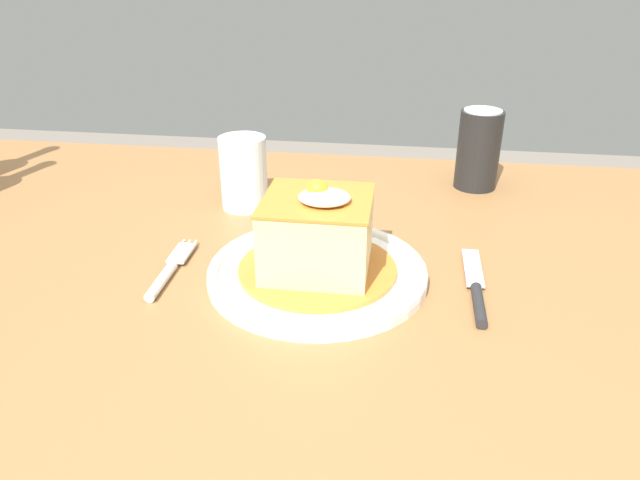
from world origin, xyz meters
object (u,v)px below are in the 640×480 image
Objects in this scene: main_plate at (318,272)px; drinking_glass at (244,177)px; fork at (168,272)px; soda_can at (478,149)px; knife at (477,293)px.

main_plate is 2.41× the size of drinking_glass.
fork is 0.22m from drinking_glass.
drinking_glass reaches higher than fork.
fork is (-0.17, -0.02, -0.00)m from main_plate.
drinking_glass reaches higher than main_plate.
main_plate is at bearing -122.10° from soda_can.
soda_can reaches higher than drinking_glass.
fork is 1.35× the size of drinking_glass.
knife is 0.35m from soda_can.
fork is 0.52m from soda_can.
soda_can is at bearing 20.96° from drinking_glass.
soda_can is 0.37m from drinking_glass.
soda_can reaches higher than fork.
fork is 1.14× the size of soda_can.
soda_can is at bearing 57.90° from main_plate.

